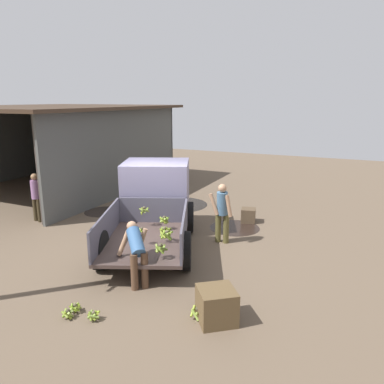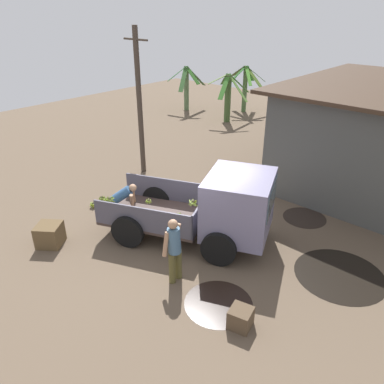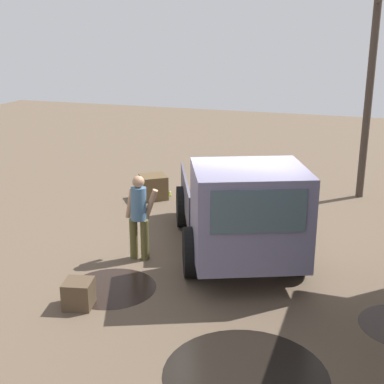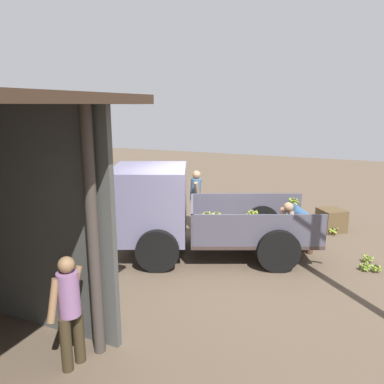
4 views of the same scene
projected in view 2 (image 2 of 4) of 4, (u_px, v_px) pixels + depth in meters
ground at (197, 236)px, 10.65m from camera, size 36.00×36.00×0.00m
mud_patch_0 at (218, 303)px, 8.25m from camera, size 1.52×1.52×0.01m
mud_patch_1 at (340, 275)px, 9.11m from camera, size 2.16×2.16×0.01m
mud_patch_2 at (304, 218)px, 11.56m from camera, size 1.31×1.31×0.01m
cargo_truck at (223, 207)px, 9.91m from camera, size 4.95×3.52×2.05m
utility_pole at (139, 102)px, 13.58m from camera, size 1.19×0.19×5.30m
banana_palm_1 at (187, 87)px, 22.74m from camera, size 2.03×2.70×2.61m
banana_palm_2 at (228, 97)px, 20.42m from camera, size 2.31×2.58×2.61m
banana_palm_3 at (245, 86)px, 22.33m from camera, size 2.69×2.33×2.70m
person_foreground_visitor at (174, 248)px, 8.58m from camera, size 0.35×0.66×1.65m
person_worker_loading at (121, 200)px, 10.95m from camera, size 0.86×0.88×1.28m
person_bystander_near_shed at (280, 166)px, 13.02m from camera, size 0.32×0.66×1.56m
banana_bunch_on_ground_0 at (102, 198)px, 12.50m from camera, size 0.22×0.21×0.19m
banana_bunch_on_ground_1 at (106, 200)px, 12.38m from camera, size 0.23×0.24×0.18m
banana_bunch_on_ground_2 at (61, 234)px, 10.50m from camera, size 0.30×0.30×0.23m
banana_bunch_on_ground_3 at (93, 205)px, 12.11m from camera, size 0.23×0.23×0.18m
wooden_crate_0 at (50, 235)px, 10.16m from camera, size 0.89×0.89×0.61m
wooden_crate_1 at (241, 318)px, 7.58m from camera, size 0.53×0.53×0.44m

